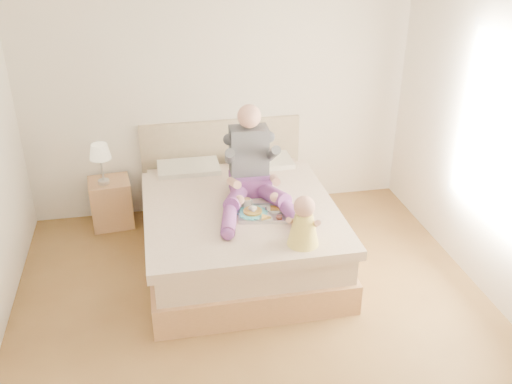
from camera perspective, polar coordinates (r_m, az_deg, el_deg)
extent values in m
cube|color=brown|center=(4.72, 0.35, -13.06)|extent=(4.00, 4.20, 0.01)
cube|color=white|center=(5.93, -3.73, 10.41)|extent=(4.00, 0.02, 2.70)
cube|color=white|center=(4.90, 23.39, 5.21)|extent=(0.02, 1.30, 1.60)
cube|color=beige|center=(4.90, 23.34, 5.21)|extent=(0.01, 1.18, 1.48)
cube|color=#A9794F|center=(5.44, -1.78, -5.16)|extent=(1.68, 2.13, 0.28)
cube|color=beige|center=(5.31, -1.82, -2.79)|extent=(1.60, 2.05, 0.24)
cube|color=beige|center=(5.10, -1.57, -2.00)|extent=(1.70, 1.80, 0.09)
cube|color=silver|center=(5.84, -6.74, 2.05)|extent=(0.62, 0.40, 0.14)
cube|color=silver|center=(5.94, 0.58, 2.67)|extent=(0.62, 0.40, 0.14)
cube|color=gray|center=(6.21, -3.48, 2.86)|extent=(1.70, 0.08, 1.00)
cube|color=#A9794F|center=(6.11, -14.28, -1.03)|extent=(0.44, 0.40, 0.50)
cylinder|color=#B8BBC0|center=(5.95, -14.97, 1.00)|extent=(0.11, 0.11, 0.04)
cylinder|color=#B8BBC0|center=(5.89, -15.13, 2.20)|extent=(0.02, 0.02, 0.24)
cone|color=beige|center=(5.81, -15.35, 3.93)|extent=(0.21, 0.21, 0.15)
cube|color=#6C337F|center=(5.31, -0.60, 0.88)|extent=(0.38, 0.30, 0.17)
cube|color=#36373D|center=(5.24, -0.72, 4.10)|extent=(0.35, 0.22, 0.46)
sphere|color=#DE9F8A|center=(5.09, -0.69, 7.59)|extent=(0.21, 0.21, 0.21)
cylinder|color=#6C337F|center=(5.09, -1.92, -0.48)|extent=(0.32, 0.52, 0.21)
cylinder|color=#6C337F|center=(4.77, -2.70, -2.75)|extent=(0.21, 0.46, 0.12)
sphere|color=#6C337F|center=(4.59, -2.85, -4.20)|extent=(0.11, 0.11, 0.11)
cylinder|color=#36373D|center=(5.09, -2.64, 3.57)|extent=(0.12, 0.30, 0.24)
cylinder|color=#DE9F8A|center=(4.99, -2.23, 0.92)|extent=(0.09, 0.30, 0.16)
sphere|color=#DE9F8A|center=(4.91, -1.65, -0.80)|extent=(0.09, 0.09, 0.09)
cylinder|color=#6C337F|center=(5.14, 1.51, -0.22)|extent=(0.29, 0.52, 0.21)
cylinder|color=#6C337F|center=(4.85, 3.67, -2.23)|extent=(0.18, 0.46, 0.12)
sphere|color=#6C337F|center=(4.68, 4.70, -3.54)|extent=(0.11, 0.11, 0.11)
cylinder|color=#36373D|center=(5.14, 1.65, 3.86)|extent=(0.11, 0.29, 0.24)
cylinder|color=#DE9F8A|center=(5.05, 1.91, 1.22)|extent=(0.11, 0.31, 0.16)
sphere|color=#DE9F8A|center=(4.96, 1.89, -0.53)|extent=(0.09, 0.09, 0.09)
cube|color=#B8BBC0|center=(4.95, 0.65, -2.26)|extent=(0.47, 0.40, 0.01)
cylinder|color=#43B9C1|center=(4.96, -0.34, -2.09)|extent=(0.24, 0.24, 0.01)
cylinder|color=#B28E3B|center=(4.95, -0.34, -1.93)|extent=(0.16, 0.16, 0.02)
cylinder|color=silver|center=(5.04, -0.92, -1.12)|extent=(0.07, 0.07, 0.08)
torus|color=silver|center=(5.04, -0.43, -1.10)|extent=(0.02, 0.06, 0.06)
cylinder|color=olive|center=(5.02, -0.93, -0.72)|extent=(0.07, 0.07, 0.01)
cylinder|color=silver|center=(5.01, 1.88, -1.76)|extent=(0.14, 0.14, 0.01)
cube|color=#B28E3B|center=(5.01, 1.88, -1.62)|extent=(0.09, 0.08, 0.02)
cylinder|color=silver|center=(4.87, 0.90, -2.69)|extent=(0.14, 0.14, 0.01)
ellipsoid|color=#AC121C|center=(4.86, 1.13, -2.59)|extent=(0.03, 0.03, 0.01)
cylinder|color=white|center=(4.98, 2.57, -1.33)|extent=(0.06, 0.06, 0.11)
cylinder|color=orange|center=(4.98, 2.57, -1.36)|extent=(0.06, 0.06, 0.10)
cylinder|color=white|center=(4.87, 2.34, -2.55)|extent=(0.06, 0.06, 0.04)
cylinder|color=#4F180B|center=(4.87, 2.34, -2.56)|extent=(0.05, 0.05, 0.03)
cone|color=#FFE550|center=(4.50, 4.76, -3.70)|extent=(0.25, 0.25, 0.27)
sphere|color=#DE9F8A|center=(4.40, 4.86, -1.45)|extent=(0.17, 0.17, 0.17)
cylinder|color=#DE9F8A|center=(4.66, 4.32, -3.81)|extent=(0.15, 0.20, 0.07)
sphere|color=#DE9F8A|center=(4.74, 4.40, -3.23)|extent=(0.05, 0.05, 0.05)
cylinder|color=#DE9F8A|center=(4.49, 3.53, -2.93)|extent=(0.12, 0.14, 0.12)
cylinder|color=#DE9F8A|center=(4.65, 5.48, -3.92)|extent=(0.10, 0.20, 0.07)
sphere|color=#DE9F8A|center=(4.73, 5.67, -3.34)|extent=(0.05, 0.05, 0.05)
cylinder|color=#DE9F8A|center=(4.47, 6.07, -3.17)|extent=(0.06, 0.14, 0.12)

